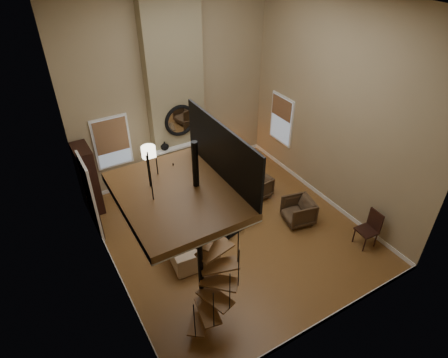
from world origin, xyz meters
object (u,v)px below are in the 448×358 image
coffee_table (236,216)px  floor_lamp (149,156)px  armchair_near (259,185)px  armchair_far (301,210)px  accent_lamp (227,154)px  sofa (179,225)px  hutch (88,179)px  side_chair (370,227)px

coffee_table → floor_lamp: 2.82m
coffee_table → armchair_near: bearing=30.8°
armchair_far → floor_lamp: bearing=-121.9°
armchair_far → accent_lamp: 3.59m
sofa → floor_lamp: size_ratio=1.56×
accent_lamp → hutch: bearing=-177.0°
armchair_far → coffee_table: armchair_far is taller
coffee_table → accent_lamp: (1.44, 2.86, -0.03)m
hutch → accent_lamp: bearing=3.0°
sofa → hutch: bearing=39.5°
sofa → floor_lamp: bearing=3.8°
sofa → accent_lamp: sofa is taller
armchair_near → armchair_far: bearing=5.4°
armchair_far → coffee_table: 1.72m
armchair_near → side_chair: size_ratio=0.73×
floor_lamp → side_chair: (3.85, -4.39, -0.89)m
armchair_near → accent_lamp: size_ratio=1.36×
accent_lamp → side_chair: (1.01, -5.08, 0.28)m
hutch → side_chair: (5.46, -4.85, -0.42)m
coffee_table → side_chair: size_ratio=1.48×
coffee_table → side_chair: bearing=-42.2°
armchair_far → accent_lamp: size_ratio=1.45×
hutch → floor_lamp: hutch is taller
sofa → coffee_table: sofa is taller
sofa → armchair_far: size_ratio=3.58×
armchair_near → floor_lamp: size_ratio=0.41×
coffee_table → accent_lamp: size_ratio=2.76×
accent_lamp → sofa: bearing=-139.0°
accent_lamp → side_chair: bearing=-78.7°
sofa → side_chair: size_ratio=2.78×
sofa → armchair_near: 2.74m
floor_lamp → sofa: bearing=-91.6°
armchair_near → hutch: bearing=-120.0°
hutch → sofa: bearing=-55.8°
sofa → coffee_table: (1.46, -0.34, -0.11)m
hutch → floor_lamp: size_ratio=1.14×
armchair_far → side_chair: bearing=43.0°
coffee_table → hutch: bearing=138.9°
armchair_near → side_chair: 3.20m
armchair_near → armchair_far: (0.30, -1.48, 0.00)m
side_chair → armchair_near: bearing=111.8°
armchair_near → floor_lamp: floor_lamp is taller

